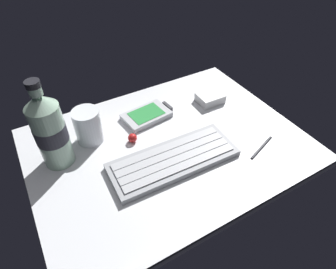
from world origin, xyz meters
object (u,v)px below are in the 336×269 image
object	(u,v)px
handheld_device	(149,115)
juice_cup	(88,127)
water_bottle	(50,130)
stylus_pen	(262,147)
keyboard	(174,159)
charger_block	(210,98)
trackball_mouse	(132,138)

from	to	relation	value
handheld_device	juice_cup	size ratio (longest dim) A/B	1.57
handheld_device	water_bottle	size ratio (longest dim) A/B	0.64
juice_cup	stylus_pen	bearing A→B (deg)	-33.95
keyboard	stylus_pen	xyz separation A→B (cm)	(20.41, -6.61, -0.46)
handheld_device	water_bottle	xyz separation A→B (cm)	(-24.46, -3.98, 8.28)
handheld_device	water_bottle	distance (cm)	26.13
charger_block	stylus_pen	xyz separation A→B (cm)	(-0.34, -21.33, -0.85)
keyboard	trackball_mouse	xyz separation A→B (cm)	(-5.19, 10.65, 0.29)
keyboard	stylus_pen	bearing A→B (deg)	-17.93
handheld_device	charger_block	world-z (taller)	charger_block
keyboard	stylus_pen	size ratio (longest dim) A/B	3.09
water_bottle	juice_cup	bearing A→B (deg)	21.03
juice_cup	stylus_pen	xyz separation A→B (cm)	(34.12, -22.97, -3.56)
juice_cup	charger_block	distance (cm)	34.61
juice_cup	charger_block	size ratio (longest dim) A/B	1.21
stylus_pen	water_bottle	bearing A→B (deg)	135.89
juice_cup	water_bottle	distance (cm)	10.23
water_bottle	charger_block	size ratio (longest dim) A/B	2.97
charger_block	handheld_device	bearing A→B (deg)	172.39
charger_block	trackball_mouse	size ratio (longest dim) A/B	3.18
handheld_device	trackball_mouse	distance (cm)	10.06
charger_block	stylus_pen	size ratio (longest dim) A/B	0.74
keyboard	handheld_device	bearing A→B (deg)	81.81
keyboard	stylus_pen	distance (cm)	21.46
keyboard	trackball_mouse	world-z (taller)	trackball_mouse
stylus_pen	trackball_mouse	bearing A→B (deg)	126.93
trackball_mouse	stylus_pen	bearing A→B (deg)	-33.98
juice_cup	water_bottle	world-z (taller)	water_bottle
handheld_device	juice_cup	bearing A→B (deg)	-177.17
handheld_device	charger_block	xyz separation A→B (cm)	(18.28, -2.44, 0.47)
juice_cup	water_bottle	size ratio (longest dim) A/B	0.41
stylus_pen	juice_cup	bearing A→B (deg)	126.96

